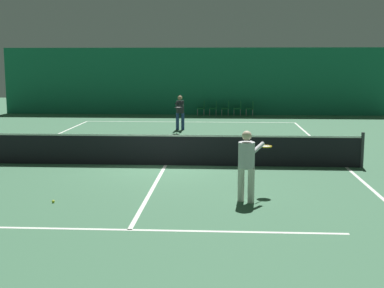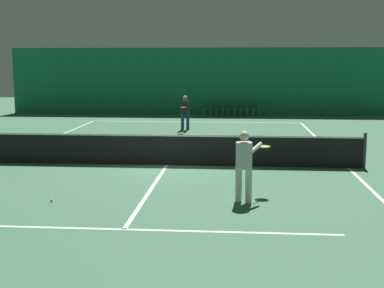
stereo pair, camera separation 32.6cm
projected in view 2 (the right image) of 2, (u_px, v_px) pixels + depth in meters
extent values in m
plane|color=#386647|center=(167.00, 165.00, 16.49)|extent=(60.00, 60.00, 0.00)
cube|color=#196B4C|center=(201.00, 81.00, 31.85)|extent=(23.00, 0.12, 3.97)
cube|color=silver|center=(196.00, 122.00, 28.21)|extent=(11.00, 0.10, 0.00)
cube|color=silver|center=(186.00, 136.00, 22.79)|extent=(8.25, 0.10, 0.00)
cube|color=silver|center=(124.00, 229.00, 10.19)|extent=(8.25, 0.10, 0.00)
cube|color=silver|center=(348.00, 168.00, 16.05)|extent=(0.10, 23.80, 0.00)
cube|color=silver|center=(167.00, 165.00, 16.49)|extent=(0.10, 12.80, 0.00)
cube|color=black|center=(167.00, 150.00, 16.42)|extent=(11.90, 0.02, 0.95)
cube|color=white|center=(167.00, 136.00, 16.35)|extent=(11.90, 0.02, 0.05)
cylinder|color=#333338|center=(365.00, 151.00, 15.93)|extent=(0.10, 0.10, 1.07)
cylinder|color=beige|center=(239.00, 184.00, 12.17)|extent=(0.21, 0.21, 0.80)
cylinder|color=beige|center=(249.00, 186.00, 12.03)|extent=(0.21, 0.21, 0.80)
cylinder|color=#B7B7BC|center=(244.00, 155.00, 11.99)|extent=(0.51, 0.51, 0.58)
sphere|color=beige|center=(244.00, 136.00, 11.93)|extent=(0.22, 0.22, 0.22)
cylinder|color=#B7B7BC|center=(244.00, 147.00, 12.27)|extent=(0.35, 0.53, 0.23)
cylinder|color=#B7B7BC|center=(255.00, 148.00, 12.10)|extent=(0.35, 0.53, 0.23)
cylinder|color=black|center=(258.00, 148.00, 12.54)|extent=(0.17, 0.28, 0.03)
torus|color=gold|center=(264.00, 147.00, 12.79)|extent=(0.45, 0.45, 0.03)
cylinder|color=silver|center=(264.00, 147.00, 12.79)|extent=(0.38, 0.38, 0.00)
cylinder|color=navy|center=(188.00, 121.00, 24.96)|extent=(0.15, 0.15, 0.78)
cylinder|color=navy|center=(182.00, 121.00, 24.98)|extent=(0.15, 0.15, 0.78)
cylinder|color=#232328|center=(185.00, 107.00, 24.87)|extent=(0.37, 0.37, 0.57)
sphere|color=tan|center=(185.00, 98.00, 24.80)|extent=(0.22, 0.22, 0.22)
cylinder|color=#232328|center=(188.00, 105.00, 24.58)|extent=(0.10, 0.54, 0.23)
cylinder|color=#232328|center=(181.00, 105.00, 24.60)|extent=(0.10, 0.54, 0.23)
cylinder|color=black|center=(184.00, 107.00, 24.20)|extent=(0.03, 0.31, 0.03)
torus|color=black|center=(183.00, 107.00, 23.90)|extent=(0.33, 0.33, 0.03)
cylinder|color=silver|center=(183.00, 107.00, 23.90)|extent=(0.28, 0.28, 0.00)
cylinder|color=#99999E|center=(204.00, 112.00, 31.75)|extent=(0.03, 0.03, 0.39)
cylinder|color=#99999E|center=(204.00, 112.00, 31.38)|extent=(0.03, 0.03, 0.39)
cylinder|color=#99999E|center=(211.00, 112.00, 31.72)|extent=(0.03, 0.03, 0.39)
cylinder|color=#99999E|center=(210.00, 113.00, 31.35)|extent=(0.03, 0.03, 0.39)
cube|color=#196B38|center=(207.00, 108.00, 31.52)|extent=(0.44, 0.44, 0.05)
cube|color=#196B38|center=(211.00, 105.00, 31.47)|extent=(0.04, 0.44, 0.40)
cylinder|color=#99999E|center=(216.00, 112.00, 31.70)|extent=(0.03, 0.03, 0.39)
cylinder|color=#99999E|center=(216.00, 113.00, 31.32)|extent=(0.03, 0.03, 0.39)
cylinder|color=#99999E|center=(223.00, 112.00, 31.67)|extent=(0.03, 0.03, 0.39)
cylinder|color=#99999E|center=(223.00, 113.00, 31.29)|extent=(0.03, 0.03, 0.39)
cube|color=#196B38|center=(219.00, 109.00, 31.46)|extent=(0.44, 0.44, 0.05)
cube|color=#196B38|center=(223.00, 105.00, 31.41)|extent=(0.04, 0.44, 0.40)
cylinder|color=#99999E|center=(228.00, 112.00, 31.64)|extent=(0.03, 0.03, 0.39)
cylinder|color=#99999E|center=(228.00, 113.00, 31.26)|extent=(0.03, 0.03, 0.39)
cylinder|color=#99999E|center=(235.00, 112.00, 31.61)|extent=(0.03, 0.03, 0.39)
cylinder|color=#99999E|center=(235.00, 113.00, 31.23)|extent=(0.03, 0.03, 0.39)
cube|color=#196B38|center=(232.00, 109.00, 31.40)|extent=(0.44, 0.44, 0.05)
cube|color=#196B38|center=(235.00, 105.00, 31.35)|extent=(0.04, 0.44, 0.40)
cylinder|color=#99999E|center=(240.00, 112.00, 31.58)|extent=(0.03, 0.03, 0.39)
cylinder|color=#99999E|center=(241.00, 113.00, 31.21)|extent=(0.03, 0.03, 0.39)
cylinder|color=#99999E|center=(247.00, 112.00, 31.55)|extent=(0.03, 0.03, 0.39)
cylinder|color=#99999E|center=(247.00, 113.00, 31.18)|extent=(0.03, 0.03, 0.39)
cube|color=#196B38|center=(244.00, 109.00, 31.34)|extent=(0.44, 0.44, 0.05)
cube|color=#196B38|center=(247.00, 105.00, 31.29)|extent=(0.04, 0.44, 0.40)
cylinder|color=#99999E|center=(253.00, 112.00, 31.52)|extent=(0.03, 0.03, 0.39)
cylinder|color=#99999E|center=(253.00, 113.00, 31.15)|extent=(0.03, 0.03, 0.39)
cylinder|color=#99999E|center=(259.00, 112.00, 31.49)|extent=(0.03, 0.03, 0.39)
cylinder|color=#99999E|center=(259.00, 113.00, 31.12)|extent=(0.03, 0.03, 0.39)
cube|color=#196B38|center=(256.00, 109.00, 31.29)|extent=(0.44, 0.44, 0.05)
cube|color=#196B38|center=(260.00, 105.00, 31.24)|extent=(0.04, 0.44, 0.40)
sphere|color=#D1DB33|center=(51.00, 201.00, 12.16)|extent=(0.07, 0.07, 0.07)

